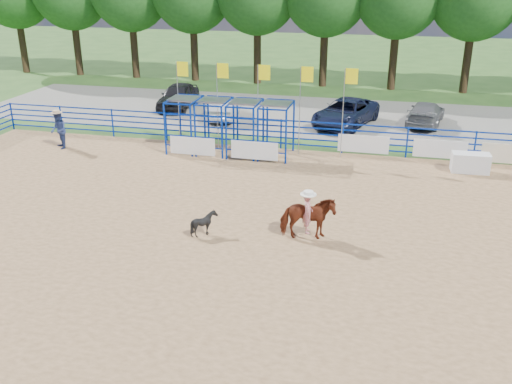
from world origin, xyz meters
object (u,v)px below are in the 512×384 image
at_px(spectator_cowboy, 59,130).
at_px(car_c, 346,113).
at_px(car_d, 426,113).
at_px(calf, 204,223).
at_px(car_a, 178,96).
at_px(car_b, 224,107).
at_px(horse_and_rider, 308,215).
at_px(announcer_table, 470,163).

height_order(spectator_cowboy, car_c, spectator_cowboy).
bearing_deg(car_d, spectator_cowboy, 36.19).
distance_m(calf, car_a, 18.48).
distance_m(spectator_cowboy, car_d, 19.81).
height_order(calf, car_b, car_b).
bearing_deg(car_c, calf, -84.94).
xyz_separation_m(calf, car_c, (3.30, 15.25, 0.28)).
xyz_separation_m(car_b, car_d, (11.46, 1.37, -0.03)).
bearing_deg(car_a, car_b, -30.03).
bearing_deg(spectator_cowboy, horse_and_rider, -27.83).
bearing_deg(announcer_table, calf, -137.06).
distance_m(horse_and_rider, car_b, 16.29).
bearing_deg(car_c, car_a, -171.87).
xyz_separation_m(horse_and_rider, calf, (-3.40, -0.53, -0.42)).
distance_m(car_c, car_d, 4.57).
distance_m(horse_and_rider, calf, 3.46).
height_order(horse_and_rider, car_d, horse_and_rider).
relative_size(calf, car_a, 0.19).
relative_size(calf, car_d, 0.20).
xyz_separation_m(announcer_table, spectator_cowboy, (-19.31, -1.10, 0.52)).
bearing_deg(car_d, car_b, 16.16).
bearing_deg(horse_and_rider, car_c, 90.37).
distance_m(car_b, car_c, 7.07).
bearing_deg(calf, horse_and_rider, -80.52).
distance_m(car_a, car_b, 3.99).
xyz_separation_m(announcer_table, car_b, (-13.10, 6.47, 0.24)).
height_order(spectator_cowboy, car_a, spectator_cowboy).
height_order(horse_and_rider, car_b, horse_and_rider).
bearing_deg(horse_and_rider, calf, -171.20).
bearing_deg(calf, spectator_cowboy, 53.44).
distance_m(announcer_table, spectator_cowboy, 19.35).
bearing_deg(horse_and_rider, announcer_table, 53.96).
xyz_separation_m(announcer_table, car_a, (-16.66, 8.28, 0.33)).
height_order(calf, spectator_cowboy, spectator_cowboy).
height_order(horse_and_rider, spectator_cowboy, horse_and_rider).
distance_m(announcer_table, car_c, 8.92).
xyz_separation_m(horse_and_rider, car_c, (-0.10, 14.73, -0.14)).
xyz_separation_m(horse_and_rider, spectator_cowboy, (-13.37, 7.06, 0.09)).
height_order(horse_and_rider, calf, horse_and_rider).
height_order(car_a, car_d, car_a).
bearing_deg(car_b, announcer_table, 146.81).
distance_m(calf, spectator_cowboy, 12.54).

